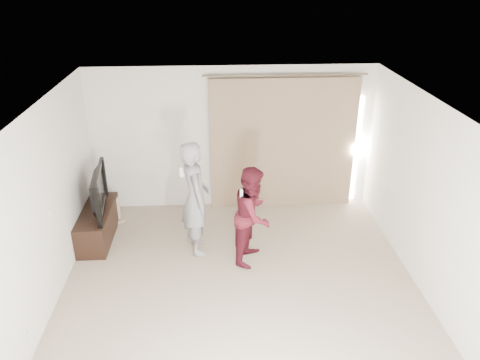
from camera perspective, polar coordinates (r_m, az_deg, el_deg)
The scene contains 10 objects.
floor at distance 6.59m, azimuth 0.22°, elevation -14.13°, with size 5.50×5.50×0.00m, color tan.
wall_back at distance 8.36m, azimuth -0.94°, elevation 5.04°, with size 5.00×0.04×2.60m, color white.
wall_left at distance 6.24m, azimuth -23.41°, elevation -4.56°, with size 0.04×5.50×2.60m.
ceiling at distance 5.34m, azimuth 0.27°, elevation 8.00°, with size 5.00×5.50×0.01m, color silver.
curtain at distance 8.41m, azimuth 5.33°, elevation 4.36°, with size 2.80×0.11×2.46m.
tv_console at distance 8.06m, azimuth -16.92°, elevation -5.16°, with size 0.46×1.33×0.51m, color black.
tv at distance 7.78m, azimuth -17.47°, elevation -1.34°, with size 1.19×0.16×0.69m, color black.
scratching_post at distance 8.52m, azimuth -15.02°, elevation -3.71°, with size 0.34×0.34×0.46m.
person_man at distance 7.13m, azimuth -5.47°, elevation -2.22°, with size 0.56×0.74×1.82m.
person_woman at distance 6.95m, azimuth 1.60°, elevation -4.26°, with size 0.81×0.90×1.52m.
Camera 1 is at (-0.32, -5.09, 4.18)m, focal length 35.00 mm.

